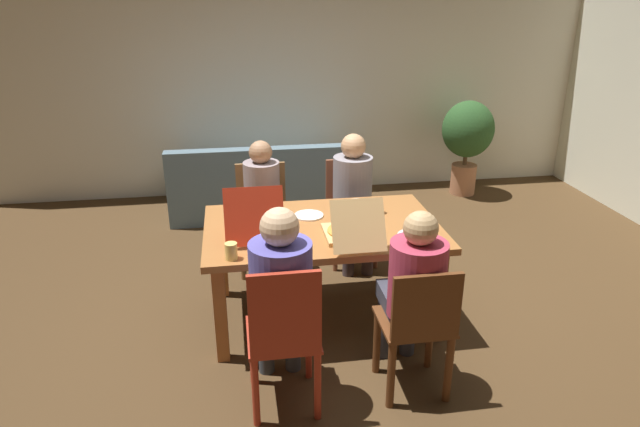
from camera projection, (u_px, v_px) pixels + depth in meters
ground_plane at (322, 315)px, 4.24m from camera, size 20.00×20.00×0.00m
back_wall at (281, 72)px, 6.41m from camera, size 7.24×0.12×2.80m
dining_table at (322, 237)px, 4.00m from camera, size 1.66×1.05×0.74m
chair_0 at (284, 335)px, 3.09m from camera, size 0.41×0.43×0.96m
person_0 at (281, 289)px, 3.14m from camera, size 0.35×0.51×1.24m
chair_1 at (418, 328)px, 3.25m from camera, size 0.42×0.40×0.87m
person_1 at (413, 283)px, 3.29m from camera, size 0.33×0.54×1.16m
chair_2 at (263, 213)px, 4.87m from camera, size 0.45×0.45×0.90m
person_2 at (263, 198)px, 4.66m from camera, size 0.30×0.50×1.15m
chair_3 at (350, 205)px, 5.00m from camera, size 0.42×0.44×0.89m
person_3 at (354, 189)px, 4.80m from camera, size 0.34×0.50×1.17m
pizza_box_0 at (351, 231)px, 3.75m from camera, size 0.34×0.52×0.33m
pizza_box_1 at (254, 227)px, 3.81m from camera, size 0.38×0.49×0.39m
plate_0 at (359, 204)px, 4.33m from camera, size 0.23×0.23×0.03m
plate_1 at (413, 235)px, 3.79m from camera, size 0.20×0.20×0.01m
plate_2 at (309, 215)px, 4.12m from camera, size 0.22×0.22×0.01m
drinking_glass_0 at (378, 206)px, 4.17m from camera, size 0.06×0.06×0.10m
drinking_glass_1 at (274, 247)px, 3.49m from camera, size 0.07×0.07×0.12m
drinking_glass_2 at (234, 205)px, 4.15m from camera, size 0.06×0.06×0.14m
drinking_glass_3 at (231, 251)px, 3.45m from camera, size 0.08×0.08×0.11m
couch at (262, 187)px, 6.08m from camera, size 1.95×0.76×0.80m
potted_plant at (467, 135)px, 6.49m from camera, size 0.60×0.60×1.11m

